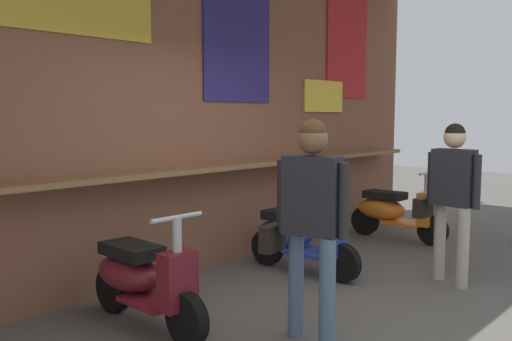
{
  "coord_description": "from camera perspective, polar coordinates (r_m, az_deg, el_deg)",
  "views": [
    {
      "loc": [
        -3.54,
        -2.48,
        1.7
      ],
      "look_at": [
        0.48,
        1.21,
        1.14
      ],
      "focal_mm": 37.87,
      "sensor_mm": 36.0,
      "label": 1
    }
  ],
  "objects": [
    {
      "name": "scooter_blue",
      "position": [
        5.92,
        4.32,
        -6.96
      ],
      "size": [
        0.46,
        1.4,
        0.97
      ],
      "rotation": [
        0.0,
        0.0,
        -1.55
      ],
      "color": "#233D9E",
      "rests_on": "ground_plane"
    },
    {
      "name": "shopper_browsing",
      "position": [
        5.75,
        19.94,
        -1.71
      ],
      "size": [
        0.27,
        0.65,
        1.62
      ],
      "rotation": [
        0.0,
        0.0,
        3.05
      ],
      "color": "#ADA393",
      "rests_on": "ground_plane"
    },
    {
      "name": "scooter_orange",
      "position": [
        7.67,
        14.21,
        -4.17
      ],
      "size": [
        0.46,
        1.4,
        0.97
      ],
      "rotation": [
        0.0,
        0.0,
        -1.54
      ],
      "color": "orange",
      "rests_on": "ground_plane"
    },
    {
      "name": "ground_plane",
      "position": [
        4.65,
        7.27,
        -15.65
      ],
      "size": [
        25.98,
        25.98,
        0.0
      ],
      "primitive_type": "plane",
      "color": "#56544F"
    },
    {
      "name": "shopper_with_handbag",
      "position": [
        3.99,
        5.71,
        -4.02
      ],
      "size": [
        0.37,
        0.66,
        1.67
      ],
      "rotation": [
        0.0,
        0.0,
        3.36
      ],
      "color": "slate",
      "rests_on": "ground_plane"
    },
    {
      "name": "scooter_maroon",
      "position": [
        4.55,
        -12.1,
        -11.05
      ],
      "size": [
        0.46,
        1.4,
        0.97
      ],
      "rotation": [
        0.0,
        0.0,
        -1.58
      ],
      "color": "maroon",
      "rests_on": "ground_plane"
    },
    {
      "name": "market_stall_facade",
      "position": [
        5.61,
        -8.35,
        10.14
      ],
      "size": [
        9.28,
        2.56,
        3.82
      ],
      "color": "brown",
      "rests_on": "ground_plane"
    }
  ]
}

